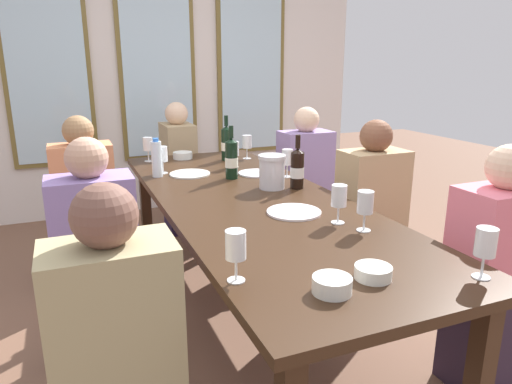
% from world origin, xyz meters
% --- Properties ---
extents(ground_plane, '(12.00, 12.00, 0.00)m').
position_xyz_m(ground_plane, '(0.00, 0.00, 0.00)').
color(ground_plane, brown).
extents(back_wall_with_windows, '(4.12, 0.10, 2.90)m').
position_xyz_m(back_wall_with_windows, '(0.00, 2.39, 1.45)').
color(back_wall_with_windows, silver).
rests_on(back_wall_with_windows, ground).
extents(dining_table, '(0.92, 2.59, 0.74)m').
position_xyz_m(dining_table, '(0.00, 0.00, 0.67)').
color(dining_table, '#342113').
rests_on(dining_table, ground).
extents(white_plate_0, '(0.26, 0.26, 0.01)m').
position_xyz_m(white_plate_0, '(0.09, -0.31, 0.74)').
color(white_plate_0, white).
rests_on(white_plate_0, dining_table).
extents(white_plate_1, '(0.23, 0.23, 0.01)m').
position_xyz_m(white_plate_1, '(0.23, 0.48, 0.74)').
color(white_plate_1, white).
rests_on(white_plate_1, dining_table).
extents(white_plate_2, '(0.25, 0.25, 0.01)m').
position_xyz_m(white_plate_2, '(-0.16, 0.63, 0.74)').
color(white_plate_2, white).
rests_on(white_plate_2, dining_table).
extents(metal_pitcher, '(0.16, 0.16, 0.19)m').
position_xyz_m(metal_pitcher, '(0.18, 0.13, 0.84)').
color(metal_pitcher, silver).
rests_on(metal_pitcher, dining_table).
extents(wine_bottle_0, '(0.08, 0.08, 0.32)m').
position_xyz_m(wine_bottle_0, '(0.20, 0.97, 0.86)').
color(wine_bottle_0, black).
rests_on(wine_bottle_0, dining_table).
extents(wine_bottle_1, '(0.08, 0.08, 0.32)m').
position_xyz_m(wine_bottle_1, '(0.05, 0.44, 0.86)').
color(wine_bottle_1, black).
rests_on(wine_bottle_1, dining_table).
extents(wine_bottle_2, '(0.08, 0.08, 0.30)m').
position_xyz_m(wine_bottle_2, '(0.31, 0.08, 0.85)').
color(wine_bottle_2, black).
rests_on(wine_bottle_2, dining_table).
extents(tasting_bowl_0, '(0.12, 0.12, 0.04)m').
position_xyz_m(tasting_bowl_0, '(0.02, -1.03, 0.76)').
color(tasting_bowl_0, white).
rests_on(tasting_bowl_0, dining_table).
extents(tasting_bowl_1, '(0.12, 0.12, 0.05)m').
position_xyz_m(tasting_bowl_1, '(-0.16, -1.06, 0.77)').
color(tasting_bowl_1, white).
rests_on(tasting_bowl_1, dining_table).
extents(tasting_bowl_2, '(0.14, 0.14, 0.05)m').
position_xyz_m(tasting_bowl_2, '(-0.08, 1.14, 0.76)').
color(tasting_bowl_2, white).
rests_on(tasting_bowl_2, dining_table).
extents(water_bottle, '(0.06, 0.06, 0.24)m').
position_xyz_m(water_bottle, '(-0.36, 0.66, 0.85)').
color(water_bottle, white).
rests_on(water_bottle, dining_table).
extents(wine_glass_0, '(0.07, 0.07, 0.17)m').
position_xyz_m(wine_glass_0, '(0.21, -0.51, 0.86)').
color(wine_glass_0, white).
rests_on(wine_glass_0, dining_table).
extents(wine_glass_1, '(0.07, 0.07, 0.17)m').
position_xyz_m(wine_glass_1, '(0.26, -0.64, 0.86)').
color(wine_glass_1, white).
rests_on(wine_glass_1, dining_table).
extents(wine_glass_2, '(0.07, 0.07, 0.17)m').
position_xyz_m(wine_glass_2, '(0.17, 0.73, 0.86)').
color(wine_glass_2, white).
rests_on(wine_glass_2, dining_table).
extents(wine_glass_3, '(0.07, 0.07, 0.17)m').
position_xyz_m(wine_glass_3, '(0.35, 0.95, 0.86)').
color(wine_glass_3, white).
rests_on(wine_glass_3, dining_table).
extents(wine_glass_4, '(0.07, 0.07, 0.17)m').
position_xyz_m(wine_glass_4, '(0.36, -1.16, 0.86)').
color(wine_glass_4, white).
rests_on(wine_glass_4, dining_table).
extents(wine_glass_5, '(0.07, 0.07, 0.17)m').
position_xyz_m(wine_glass_5, '(0.38, 0.34, 0.86)').
color(wine_glass_5, white).
rests_on(wine_glass_5, dining_table).
extents(wine_glass_6, '(0.07, 0.07, 0.17)m').
position_xyz_m(wine_glass_6, '(-0.33, 1.14, 0.86)').
color(wine_glass_6, white).
rests_on(wine_glass_6, dining_table).
extents(wine_glass_7, '(0.07, 0.07, 0.17)m').
position_xyz_m(wine_glass_7, '(-0.40, -0.87, 0.86)').
color(wine_glass_7, white).
rests_on(wine_glass_7, dining_table).
extents(wine_glass_8, '(0.07, 0.07, 0.17)m').
position_xyz_m(wine_glass_8, '(-0.31, 0.73, 0.86)').
color(wine_glass_8, white).
rests_on(wine_glass_8, dining_table).
extents(seated_person_0, '(0.38, 0.24, 1.11)m').
position_xyz_m(seated_person_0, '(-0.79, -0.01, 0.53)').
color(seated_person_0, '#282B36').
rests_on(seated_person_0, ground).
extents(seated_person_1, '(0.38, 0.24, 1.11)m').
position_xyz_m(seated_person_1, '(0.79, 0.03, 0.53)').
color(seated_person_1, '#302F2F').
rests_on(seated_person_1, ground).
extents(seated_person_2, '(0.38, 0.24, 1.11)m').
position_xyz_m(seated_person_2, '(-0.79, 0.91, 0.53)').
color(seated_person_2, '#392F2C').
rests_on(seated_person_2, ground).
extents(seated_person_3, '(0.38, 0.24, 1.11)m').
position_xyz_m(seated_person_3, '(0.79, 0.87, 0.53)').
color(seated_person_3, '#333738').
rests_on(seated_person_3, ground).
extents(seated_person_4, '(0.38, 0.24, 1.11)m').
position_xyz_m(seated_person_4, '(-0.79, -0.87, 0.53)').
color(seated_person_4, '#343838').
rests_on(seated_person_4, ground).
extents(seated_person_5, '(0.38, 0.24, 1.11)m').
position_xyz_m(seated_person_5, '(0.79, -0.86, 0.53)').
color(seated_person_5, '#2E2133').
rests_on(seated_person_5, ground).
extents(seated_person_6, '(0.24, 0.38, 1.11)m').
position_xyz_m(seated_person_6, '(0.00, 1.65, 0.53)').
color(seated_person_6, '#2C2143').
rests_on(seated_person_6, ground).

